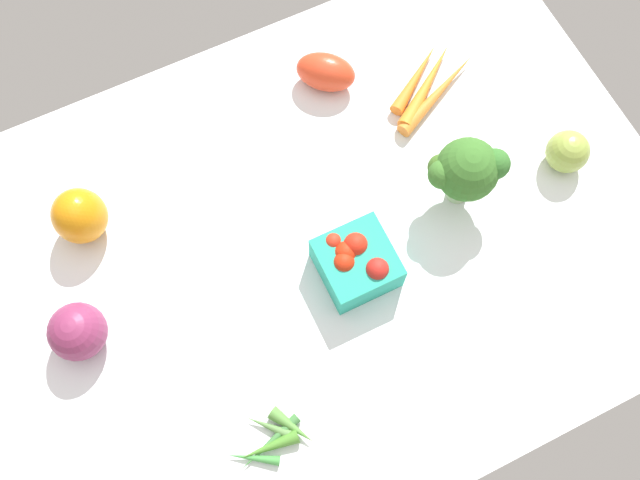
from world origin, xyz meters
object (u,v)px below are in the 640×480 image
at_px(bell_pepper_orange, 80,216).
at_px(berry_basket, 356,262).
at_px(red_onion_center, 78,332).
at_px(carrot_bunch, 428,86).
at_px(roma_tomato, 326,72).
at_px(heirloom_tomato_green, 568,152).
at_px(broccoli_head, 466,170).
at_px(okra_pile, 273,439).

xyz_separation_m(bell_pepper_orange, berry_basket, (-0.32, 0.23, -0.01)).
bearing_deg(red_onion_center, carrot_bunch, -166.92).
bearing_deg(roma_tomato, heirloom_tomato_green, -6.11).
bearing_deg(berry_basket, roma_tomato, -108.24).
distance_m(heirloom_tomato_green, broccoli_head, 0.18).
bearing_deg(okra_pile, heirloom_tomato_green, -162.03).
bearing_deg(carrot_bunch, bell_pepper_orange, -1.13).
bearing_deg(heirloom_tomato_green, carrot_bunch, -58.33).
xyz_separation_m(okra_pile, carrot_bunch, (-0.44, -0.38, 0.00)).
bearing_deg(broccoli_head, bell_pepper_orange, -20.16).
xyz_separation_m(broccoli_head, red_onion_center, (0.57, -0.03, -0.04)).
bearing_deg(bell_pepper_orange, red_onion_center, 69.27).
distance_m(heirloom_tomato_green, okra_pile, 0.59).
height_order(bell_pepper_orange, roma_tomato, bell_pepper_orange).
relative_size(okra_pile, carrot_bunch, 0.69).
relative_size(roma_tomato, carrot_bunch, 0.54).
bearing_deg(berry_basket, carrot_bunch, -137.64).
relative_size(bell_pepper_orange, roma_tomato, 0.96).
height_order(carrot_bunch, red_onion_center, red_onion_center).
height_order(broccoli_head, carrot_bunch, broccoli_head).
distance_m(bell_pepper_orange, carrot_bunch, 0.56).
xyz_separation_m(berry_basket, red_onion_center, (0.38, -0.07, 0.00)).
relative_size(bell_pepper_orange, red_onion_center, 1.13).
relative_size(berry_basket, carrot_bunch, 0.58).
relative_size(roma_tomato, red_onion_center, 1.18).
relative_size(bell_pepper_orange, broccoli_head, 0.70).
distance_m(bell_pepper_orange, broccoli_head, 0.54).
height_order(heirloom_tomato_green, carrot_bunch, heirloom_tomato_green).
bearing_deg(bell_pepper_orange, broccoli_head, 159.84).
bearing_deg(broccoli_head, berry_basket, 11.98).
bearing_deg(broccoli_head, heirloom_tomato_green, 172.59).
bearing_deg(bell_pepper_orange, carrot_bunch, 178.87).
bearing_deg(carrot_bunch, heirloom_tomato_green, 121.67).
relative_size(bell_pepper_orange, okra_pile, 0.74).
height_order(heirloom_tomato_green, roma_tomato, heirloom_tomato_green).
xyz_separation_m(broccoli_head, roma_tomato, (0.09, -0.26, -0.05)).
xyz_separation_m(heirloom_tomato_green, broccoli_head, (0.17, -0.02, 0.05)).
height_order(roma_tomato, carrot_bunch, roma_tomato).
distance_m(broccoli_head, red_onion_center, 0.57).
xyz_separation_m(bell_pepper_orange, red_onion_center, (0.06, 0.15, -0.01)).
height_order(broccoli_head, red_onion_center, broccoli_head).
bearing_deg(roma_tomato, bell_pepper_orange, -129.46).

